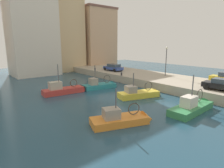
{
  "coord_description": "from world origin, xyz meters",
  "views": [
    {
      "loc": [
        -14.21,
        -17.54,
        6.57
      ],
      "look_at": [
        1.69,
        1.72,
        1.2
      ],
      "focal_mm": 30.23,
      "sensor_mm": 36.0,
      "label": 1
    }
  ],
  "objects": [
    {
      "name": "water_surface",
      "position": [
        0.0,
        0.0,
        0.0
      ],
      "size": [
        80.0,
        80.0,
        0.0
      ],
      "primitive_type": "plane",
      "color": "navy",
      "rests_on": "ground"
    },
    {
      "name": "fishing_boat_red",
      "position": [
        -3.35,
        5.53,
        0.15
      ],
      "size": [
        6.3,
        2.34,
        4.72
      ],
      "color": "#BC3833",
      "rests_on": "ground"
    },
    {
      "name": "fishing_boat_orange",
      "position": [
        -4.02,
        -6.74,
        0.12
      ],
      "size": [
        5.78,
        3.54,
        3.88
      ],
      "color": "orange",
      "rests_on": "ground"
    },
    {
      "name": "waterfront_building_east",
      "position": [
        -1.29,
        24.19,
        10.08
      ],
      "size": [
        9.33,
        7.91,
        20.12
      ],
      "color": "silver",
      "rests_on": "ground"
    },
    {
      "name": "parked_car_black",
      "position": [
        9.27,
        -9.2,
        1.91
      ],
      "size": [
        2.07,
        4.04,
        1.39
      ],
      "color": "black",
      "rests_on": "quay_wall"
    },
    {
      "name": "quay_streetlamp",
      "position": [
        13.0,
        1.14,
        4.45
      ],
      "size": [
        0.36,
        0.36,
        4.83
      ],
      "color": "#38383D",
      "rests_on": "quay_wall"
    },
    {
      "name": "parked_car_blue",
      "position": [
        10.03,
        11.4,
        1.9
      ],
      "size": [
        2.14,
        4.33,
        1.37
      ],
      "color": "#334C9E",
      "rests_on": "quay_wall"
    },
    {
      "name": "quay_wall",
      "position": [
        11.5,
        0.0,
        0.6
      ],
      "size": [
        9.0,
        56.0,
        1.2
      ],
      "primitive_type": "cube",
      "color": "#ADA08C",
      "rests_on": "ground"
    },
    {
      "name": "fishing_boat_yellow",
      "position": [
        3.1,
        -2.21,
        0.11
      ],
      "size": [
        6.15,
        3.33,
        3.9
      ],
      "color": "gold",
      "rests_on": "ground"
    },
    {
      "name": "fishing_boat_green",
      "position": [
        3.33,
        -8.95,
        0.14
      ],
      "size": [
        6.6,
        2.2,
        4.54
      ],
      "color": "#388951",
      "rests_on": "ground"
    },
    {
      "name": "waterfront_building_east_mid",
      "position": [
        15.6,
        25.39,
        7.88
      ],
      "size": [
        8.96,
        8.15,
        15.71
      ],
      "color": "tan",
      "rests_on": "ground"
    },
    {
      "name": "mooring_bollard_south",
      "position": [
        7.35,
        6.0,
        1.48
      ],
      "size": [
        0.28,
        0.28,
        0.55
      ],
      "primitive_type": "cylinder",
      "color": "#2D2D33",
      "rests_on": "quay_wall"
    },
    {
      "name": "mooring_bollard_mid",
      "position": [
        7.35,
        14.0,
        1.48
      ],
      "size": [
        0.28,
        0.28,
        0.55
      ],
      "primitive_type": "cylinder",
      "color": "#2D2D33",
      "rests_on": "quay_wall"
    },
    {
      "name": "waterfront_building_central",
      "position": [
        6.56,
        27.03,
        10.85
      ],
      "size": [
        8.57,
        9.32,
        21.67
      ],
      "color": "#D1B284",
      "rests_on": "ground"
    },
    {
      "name": "fishing_boat_teal",
      "position": [
        2.19,
        4.87,
        0.12
      ],
      "size": [
        5.86,
        2.68,
        4.31
      ],
      "color": "teal",
      "rests_on": "ground"
    }
  ]
}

